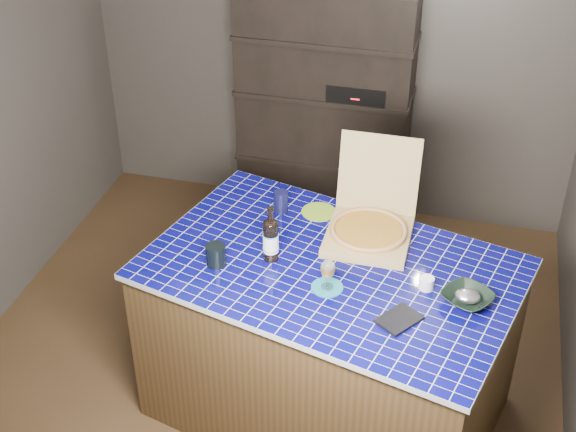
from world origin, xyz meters
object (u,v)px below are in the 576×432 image
(pizza_box, at_px, (369,227))
(wine_glass, at_px, (328,269))
(bowl, at_px, (467,298))
(mead_bottle, at_px, (271,239))
(dvd_case, at_px, (399,319))
(kitchen_island, at_px, (329,341))

(pizza_box, bearing_deg, wine_glass, -104.84)
(wine_glass, xyz_separation_m, bowl, (0.66, 0.06, -0.09))
(mead_bottle, xyz_separation_m, dvd_case, (0.69, -0.31, -0.11))
(kitchen_island, height_order, pizza_box, pizza_box)
(mead_bottle, bearing_deg, kitchen_island, 2.43)
(kitchen_island, bearing_deg, bowl, 4.75)
(dvd_case, bearing_deg, wine_glass, -167.14)
(mead_bottle, bearing_deg, wine_glass, -26.06)
(mead_bottle, relative_size, bowl, 1.37)
(dvd_case, bearing_deg, kitchen_island, 175.01)
(kitchen_island, xyz_separation_m, pizza_box, (0.14, 0.29, 0.56))
(kitchen_island, distance_m, mead_bottle, 0.69)
(mead_bottle, bearing_deg, pizza_box, 34.39)
(kitchen_island, height_order, mead_bottle, mead_bottle)
(pizza_box, relative_size, bowl, 2.34)
(kitchen_island, xyz_separation_m, wine_glass, (0.02, -0.17, 0.61))
(wine_glass, xyz_separation_m, dvd_case, (0.37, -0.15, -0.11))
(kitchen_island, bearing_deg, dvd_case, -25.60)
(kitchen_island, height_order, dvd_case, dvd_case)
(kitchen_island, distance_m, pizza_box, 0.65)
(dvd_case, bearing_deg, pizza_box, 146.77)
(kitchen_island, relative_size, dvd_case, 10.45)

